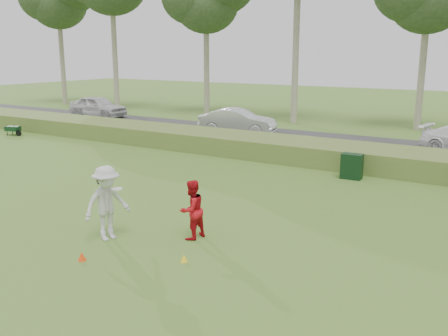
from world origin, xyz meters
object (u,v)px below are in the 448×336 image
Objects in this scene: cone_yellow at (184,258)px; car_mid at (238,121)px; cone_orange at (82,256)px; player_white at (107,203)px; car_left at (98,106)px; utility_cabinet at (352,166)px; player_red at (192,210)px.

car_mid is at bearing 116.33° from cone_yellow.
car_mid reaches higher than cone_orange.
player_white is 26.10m from car_left.
utility_cabinet is (0.89, 10.06, 0.41)m from cone_yellow.
player_white is 10.53m from utility_cabinet.
utility_cabinet is at bearing -179.82° from player_red.
car_left reaches higher than car_mid.
cone_yellow is at bearing -131.64° from car_left.
cone_orange is 0.05× the size of car_left.
car_mid is (-5.74, 16.77, -0.19)m from player_white.
car_left is at bearing 139.65° from cone_yellow.
player_red is 0.35× the size of car_left.
player_red is 7.43× the size of cone_orange.
cone_yellow is at bearing 38.91° from player_red.
car_left is (-18.82, 18.08, -0.15)m from player_white.
car_left is at bearing 62.52° from player_white.
cone_yellow is 0.19× the size of utility_cabinet.
player_white is at bearing 108.81° from cone_orange.
player_white is 0.43× the size of car_left.
cone_orange is at bearing -17.72° from player_red.
cone_orange is at bearing -144.82° from player_white.
player_white is 2.27m from player_red.
player_white is 17.72m from car_mid.
player_white is 0.44× the size of car_mid.
player_white is 2.01× the size of utility_cabinet.
cone_yellow is at bearing -98.40° from utility_cabinet.
cone_yellow is at bearing -166.36° from car_mid.
utility_cabinet is at bearing -3.24° from player_white.
cone_yellow is 10.11m from utility_cabinet.
cone_orange is 19.21m from car_mid.
car_mid is (-8.37, 16.92, 0.73)m from cone_yellow.
cone_yellow is (2.16, 1.24, -0.01)m from cone_orange.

